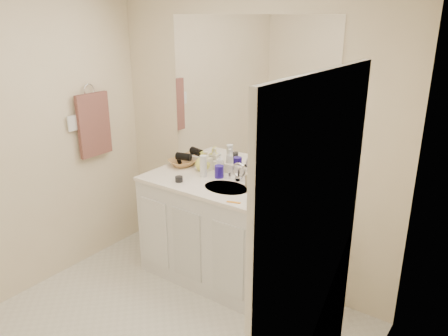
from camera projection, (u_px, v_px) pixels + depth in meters
wall_back at (247, 140)px, 3.53m from camera, size 2.60×0.02×2.40m
wall_left at (6, 151)px, 3.25m from camera, size 0.02×2.60×2.40m
wall_right at (341, 258)px, 1.82m from camera, size 0.02×2.60×2.40m
vanity_cabinet at (228, 238)px, 3.58m from camera, size 1.50×0.55×0.85m
countertop at (228, 188)px, 3.43m from camera, size 1.52×0.57×0.03m
backsplash at (246, 173)px, 3.61m from camera, size 1.52×0.03×0.08m
sink_basin at (226, 189)px, 3.41m from camera, size 0.37×0.37×0.02m
faucet at (239, 174)px, 3.53m from camera, size 0.02×0.02×0.11m
mirror at (248, 95)px, 3.41m from camera, size 1.48×0.01×1.20m
blue_mug at (219, 172)px, 3.60m from camera, size 0.08×0.08×0.10m
tan_cup at (250, 180)px, 3.41m from camera, size 0.08×0.08×0.11m
toothbrush at (251, 169)px, 3.38m from camera, size 0.01×0.04×0.20m
mouthwash_bottle at (264, 186)px, 3.22m from camera, size 0.09×0.09×0.16m
soap_dish at (266, 202)px, 3.13m from camera, size 0.11×0.10×0.01m
green_soap at (266, 200)px, 3.12m from camera, size 0.09×0.07×0.03m
orange_comb at (234, 202)px, 3.14m from camera, size 0.11×0.05×0.00m
dark_jar at (179, 179)px, 3.52m from camera, size 0.07×0.07×0.04m
extra_white_bottle at (203, 166)px, 3.61m from camera, size 0.07×0.07×0.18m
soap_bottle_white at (220, 164)px, 3.66m from camera, size 0.08×0.08×0.19m
soap_bottle_cream at (207, 161)px, 3.76m from camera, size 0.09×0.09×0.17m
soap_bottle_yellow at (203, 161)px, 3.75m from camera, size 0.15×0.15×0.17m
wicker_basket at (182, 163)px, 3.89m from camera, size 0.29×0.29×0.06m
hair_dryer at (184, 157)px, 3.86m from camera, size 0.15×0.10×0.07m
towel_ring at (89, 90)px, 3.71m from camera, size 0.01×0.11×0.11m
hand_towel at (94, 125)px, 3.80m from camera, size 0.04×0.32×0.55m
switch_plate at (72, 123)px, 3.64m from camera, size 0.01×0.08×0.13m
door at (304, 336)px, 1.66m from camera, size 0.02×0.82×2.00m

